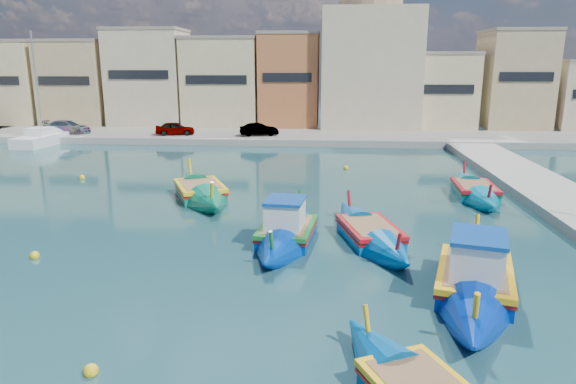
% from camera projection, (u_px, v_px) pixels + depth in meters
% --- Properties ---
extents(ground, '(160.00, 160.00, 0.00)m').
position_uv_depth(ground, '(164.00, 268.00, 18.43)').
color(ground, '#113433').
rests_on(ground, ground).
extents(north_quay, '(80.00, 8.00, 0.60)m').
position_uv_depth(north_quay, '(268.00, 137.00, 49.30)').
color(north_quay, gray).
rests_on(north_quay, ground).
extents(north_townhouses, '(83.20, 7.87, 10.19)m').
position_uv_depth(north_townhouses, '(338.00, 84.00, 54.76)').
color(north_townhouses, '#C3B687').
rests_on(north_townhouses, ground).
extents(church_block, '(10.00, 10.00, 19.10)m').
position_uv_depth(church_block, '(370.00, 51.00, 54.29)').
color(church_block, '#BEAE8E').
rests_on(church_block, ground).
extents(parked_cars, '(22.74, 2.20, 1.28)m').
position_uv_depth(parked_cars, '(144.00, 128.00, 48.52)').
color(parked_cars, '#4C1919').
rests_on(parked_cars, north_quay).
extents(luzzu_turquoise_cabin, '(4.75, 10.24, 3.22)m').
position_uv_depth(luzzu_turquoise_cabin, '(475.00, 280.00, 16.46)').
color(luzzu_turquoise_cabin, '#0029A4').
rests_on(luzzu_turquoise_cabin, ground).
extents(luzzu_blue_cabin, '(2.93, 8.43, 2.92)m').
position_uv_depth(luzzu_blue_cabin, '(287.00, 233.00, 21.13)').
color(luzzu_blue_cabin, '#00349E').
rests_on(luzzu_blue_cabin, ground).
extents(luzzu_cyan_mid, '(2.37, 8.53, 2.50)m').
position_uv_depth(luzzu_cyan_mid, '(475.00, 192.00, 28.28)').
color(luzzu_cyan_mid, '#007EA2').
rests_on(luzzu_cyan_mid, ground).
extents(luzzu_green, '(5.72, 8.95, 2.78)m').
position_uv_depth(luzzu_green, '(200.00, 193.00, 27.98)').
color(luzzu_green, '#0B7555').
rests_on(luzzu_green, ground).
extents(luzzu_blue_south, '(4.01, 8.70, 2.45)m').
position_uv_depth(luzzu_blue_south, '(370.00, 235.00, 21.24)').
color(luzzu_blue_south, '#005AAA').
rests_on(luzzu_blue_south, ground).
extents(yacht_north, '(2.76, 8.14, 10.71)m').
position_uv_depth(yacht_north, '(52.00, 138.00, 47.57)').
color(yacht_north, white).
rests_on(yacht_north, ground).
extents(mooring_buoys, '(22.32, 25.21, 0.36)m').
position_uv_depth(mooring_buoys, '(191.00, 228.00, 22.61)').
color(mooring_buoys, yellow).
rests_on(mooring_buoys, ground).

